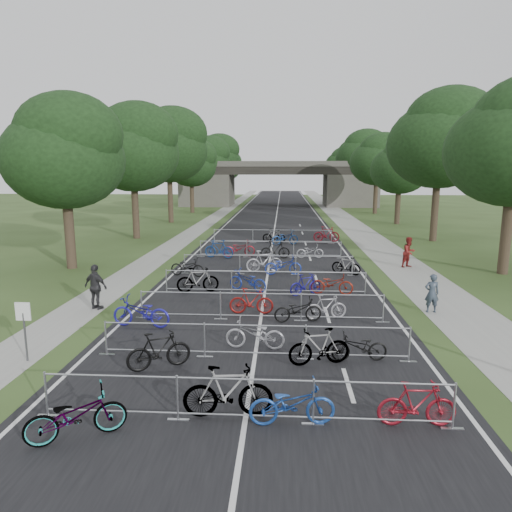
{
  "coord_description": "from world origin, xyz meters",
  "views": [
    {
      "loc": [
        0.81,
        -9.44,
        5.63
      ],
      "look_at": [
        -0.61,
        14.62,
        1.1
      ],
      "focal_mm": 32.0,
      "sensor_mm": 36.0,
      "label": 1
    }
  ],
  "objects_px": {
    "bike_1": "(228,392)",
    "bike_2": "(292,404)",
    "park_sign": "(24,321)",
    "pedestrian_b": "(409,252)",
    "bike_0": "(76,416)",
    "pedestrian_c": "(96,287)",
    "pedestrian_a": "(432,293)",
    "overpass_bridge": "(278,184)"
  },
  "relations": [
    {
      "from": "bike_1",
      "to": "bike_2",
      "type": "bearing_deg",
      "value": -105.69
    },
    {
      "from": "bike_2",
      "to": "park_sign",
      "type": "bearing_deg",
      "value": 62.3
    },
    {
      "from": "park_sign",
      "to": "bike_1",
      "type": "bearing_deg",
      "value": -23.51
    },
    {
      "from": "bike_1",
      "to": "pedestrian_b",
      "type": "height_order",
      "value": "pedestrian_b"
    },
    {
      "from": "bike_0",
      "to": "pedestrian_c",
      "type": "bearing_deg",
      "value": -7.73
    },
    {
      "from": "pedestrian_b",
      "to": "pedestrian_a",
      "type": "bearing_deg",
      "value": -132.35
    },
    {
      "from": "bike_0",
      "to": "bike_2",
      "type": "distance_m",
      "value": 4.64
    },
    {
      "from": "overpass_bridge",
      "to": "bike_1",
      "type": "distance_m",
      "value": 64.85
    },
    {
      "from": "overpass_bridge",
      "to": "bike_1",
      "type": "bearing_deg",
      "value": -90.36
    },
    {
      "from": "bike_2",
      "to": "pedestrian_a",
      "type": "xyz_separation_m",
      "value": [
        5.74,
        8.62,
        0.28
      ]
    },
    {
      "from": "bike_0",
      "to": "bike_1",
      "type": "relative_size",
      "value": 1.0
    },
    {
      "from": "overpass_bridge",
      "to": "bike_0",
      "type": "distance_m",
      "value": 66.02
    },
    {
      "from": "bike_2",
      "to": "overpass_bridge",
      "type": "bearing_deg",
      "value": -5.67
    },
    {
      "from": "park_sign",
      "to": "pedestrian_c",
      "type": "relative_size",
      "value": 0.97
    },
    {
      "from": "pedestrian_a",
      "to": "bike_1",
      "type": "bearing_deg",
      "value": 48.49
    },
    {
      "from": "overpass_bridge",
      "to": "bike_1",
      "type": "height_order",
      "value": "overpass_bridge"
    },
    {
      "from": "bike_1",
      "to": "pedestrian_c",
      "type": "height_order",
      "value": "pedestrian_c"
    },
    {
      "from": "overpass_bridge",
      "to": "pedestrian_a",
      "type": "distance_m",
      "value": 56.88
    },
    {
      "from": "bike_0",
      "to": "bike_1",
      "type": "bearing_deg",
      "value": -98.48
    },
    {
      "from": "park_sign",
      "to": "pedestrian_a",
      "type": "bearing_deg",
      "value": 22.35
    },
    {
      "from": "overpass_bridge",
      "to": "pedestrian_c",
      "type": "bearing_deg",
      "value": -96.83
    },
    {
      "from": "park_sign",
      "to": "overpass_bridge",
      "type": "bearing_deg",
      "value": 83.74
    },
    {
      "from": "bike_1",
      "to": "overpass_bridge",
      "type": "bearing_deg",
      "value": -6.29
    },
    {
      "from": "park_sign",
      "to": "bike_2",
      "type": "distance_m",
      "value": 8.46
    },
    {
      "from": "bike_1",
      "to": "pedestrian_b",
      "type": "relative_size",
      "value": 1.16
    },
    {
      "from": "park_sign",
      "to": "pedestrian_a",
      "type": "relative_size",
      "value": 1.16
    },
    {
      "from": "bike_0",
      "to": "park_sign",
      "type": "bearing_deg",
      "value": 12.79
    },
    {
      "from": "bike_1",
      "to": "pedestrian_a",
      "type": "xyz_separation_m",
      "value": [
        7.21,
        8.37,
        0.16
      ]
    },
    {
      "from": "bike_0",
      "to": "pedestrian_c",
      "type": "height_order",
      "value": "pedestrian_c"
    },
    {
      "from": "pedestrian_c",
      "to": "pedestrian_b",
      "type": "bearing_deg",
      "value": -128.64
    },
    {
      "from": "overpass_bridge",
      "to": "pedestrian_a",
      "type": "relative_size",
      "value": 19.64
    },
    {
      "from": "park_sign",
      "to": "pedestrian_b",
      "type": "height_order",
      "value": "park_sign"
    },
    {
      "from": "overpass_bridge",
      "to": "pedestrian_c",
      "type": "height_order",
      "value": "overpass_bridge"
    },
    {
      "from": "pedestrian_a",
      "to": "overpass_bridge",
      "type": "bearing_deg",
      "value": -83.91
    },
    {
      "from": "bike_0",
      "to": "bike_1",
      "type": "distance_m",
      "value": 3.28
    },
    {
      "from": "bike_2",
      "to": "bike_0",
      "type": "bearing_deg",
      "value": 93.67
    },
    {
      "from": "bike_1",
      "to": "bike_2",
      "type": "xyz_separation_m",
      "value": [
        1.47,
        -0.25,
        -0.12
      ]
    },
    {
      "from": "pedestrian_b",
      "to": "bike_0",
      "type": "bearing_deg",
      "value": -155.83
    },
    {
      "from": "bike_1",
      "to": "pedestrian_c",
      "type": "bearing_deg",
      "value": 32.74
    },
    {
      "from": "park_sign",
      "to": "pedestrian_b",
      "type": "distance_m",
      "value": 20.82
    },
    {
      "from": "bike_2",
      "to": "pedestrian_c",
      "type": "relative_size",
      "value": 1.03
    },
    {
      "from": "bike_0",
      "to": "pedestrian_c",
      "type": "distance_m",
      "value": 9.66
    }
  ]
}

